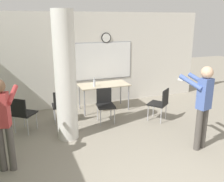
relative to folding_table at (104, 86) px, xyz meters
The scene contains 10 objects.
wall_back 1.07m from the folding_table, 125.80° to the left, with size 8.00×0.15×2.80m.
support_pillar 2.09m from the folding_table, 133.20° to the right, with size 0.46×0.46×2.80m.
folding_table is the anchor object (origin of this frame).
bottle_on_table 0.39m from the folding_table, 156.01° to the right, with size 0.06×0.06×0.27m.
chair_mid_room 1.73m from the folding_table, 50.26° to the right, with size 0.62×0.62×0.87m.
chair_near_pillar 2.43m from the folding_table, 160.42° to the right, with size 0.62×0.62×0.87m.
chair_table_front 0.93m from the folding_table, 106.76° to the right, with size 0.48×0.48×0.87m.
chair_table_left 1.47m from the folding_table, 157.38° to the right, with size 0.46×0.46×0.87m.
person_watching_back 3.48m from the folding_table, 138.36° to the right, with size 0.48×0.66×1.67m.
person_playing_side 3.09m from the folding_table, 69.14° to the right, with size 0.50×0.68×1.73m.
Camera 1 is at (-1.76, -2.24, 2.60)m, focal length 40.00 mm.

